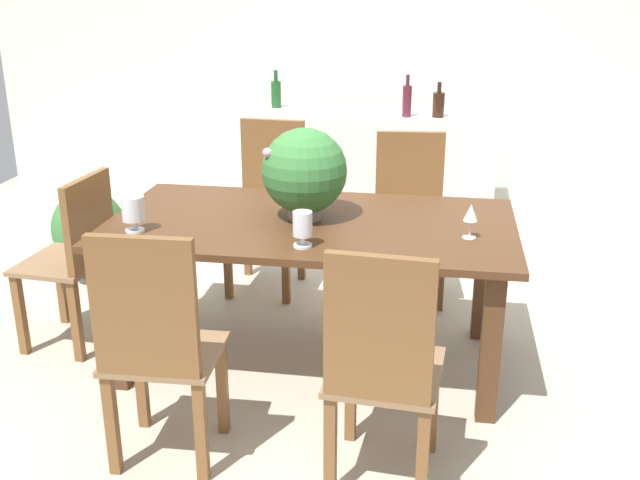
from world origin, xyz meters
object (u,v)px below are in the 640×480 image
wine_bottle_clear (438,104)px  dining_table (311,242)px  chair_far_left (269,198)px  wine_bottle_tall (276,93)px  flower_centerpiece (304,172)px  chair_near_right (382,363)px  wine_bottle_green (407,100)px  kitchen_counter (369,174)px  chair_head_end (77,251)px  crystal_vase_center_near (303,226)px  chair_far_right (409,207)px  chair_near_left (155,342)px  crystal_vase_left (133,210)px  wine_glass (471,214)px  potted_plant_floor (89,231)px

wine_bottle_clear → dining_table: bearing=-106.2°
chair_far_left → wine_bottle_tall: bearing=103.4°
dining_table → flower_centerpiece: bearing=135.5°
chair_near_right → wine_bottle_green: size_ratio=3.42×
chair_far_left → wine_bottle_clear: 1.50m
wine_bottle_tall → kitchen_counter: bearing=-10.1°
chair_head_end → crystal_vase_center_near: 1.37m
chair_head_end → chair_far_right: size_ratio=0.93×
chair_far_right → wine_bottle_green: bearing=89.6°
dining_table → wine_bottle_clear: wine_bottle_clear is taller
crystal_vase_center_near → wine_bottle_green: 2.36m
dining_table → chair_head_end: bearing=-179.7°
chair_near_left → chair_far_left: chair_far_left is taller
dining_table → wine_bottle_green: 2.03m
chair_near_right → flower_centerpiece: bearing=-60.6°
crystal_vase_left → wine_bottle_tall: (0.14, 2.48, 0.17)m
chair_near_right → flower_centerpiece: (-0.48, 1.02, 0.44)m
wine_bottle_green → wine_bottle_tall: bearing=167.3°
wine_bottle_tall → chair_near_right: bearing=-71.0°
wine_bottle_clear → wine_bottle_green: bearing=-173.5°
chair_near_left → crystal_vase_left: size_ratio=6.00×
wine_glass → kitchen_counter: bearing=107.2°
chair_head_end → chair_near_right: (1.69, -0.98, 0.03)m
crystal_vase_left → crystal_vase_center_near: crystal_vase_left is taller
chair_far_right → wine_bottle_clear: bearing=76.9°
crystal_vase_left → wine_bottle_green: 2.54m
flower_centerpiece → wine_bottle_clear: bearing=72.5°
chair_near_right → wine_bottle_clear: bearing=-88.4°
crystal_vase_left → potted_plant_floor: bearing=125.9°
chair_head_end → kitchen_counter: 2.46m
flower_centerpiece → kitchen_counter: (0.12, 2.02, -0.54)m
flower_centerpiece → crystal_vase_center_near: bearing=-80.8°
crystal_vase_left → wine_bottle_tall: wine_bottle_tall is taller
chair_near_right → wine_bottle_tall: wine_bottle_tall is taller
dining_table → kitchen_counter: kitchen_counter is taller
chair_head_end → kitchen_counter: bearing=151.8°
chair_near_right → wine_glass: 0.97m
chair_head_end → wine_bottle_tall: wine_bottle_tall is taller
chair_far_right → wine_glass: (0.32, -1.10, 0.32)m
flower_centerpiece → crystal_vase_left: bearing=-156.5°
chair_far_right → crystal_vase_left: (-1.23, -1.26, 0.31)m
chair_far_right → potted_plant_floor: chair_far_right is taller
flower_centerpiece → wine_bottle_tall: 2.24m
wine_bottle_tall → potted_plant_floor: (-0.95, -1.36, -0.70)m
dining_table → chair_far_right: chair_far_right is taller
dining_table → wine_bottle_tall: (-0.65, 2.19, 0.38)m
chair_far_left → potted_plant_floor: bearing=-169.1°
chair_far_right → flower_centerpiece: bearing=-122.3°
chair_head_end → chair_far_left: bearing=145.4°
crystal_vase_center_near → chair_head_end: bearing=164.4°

